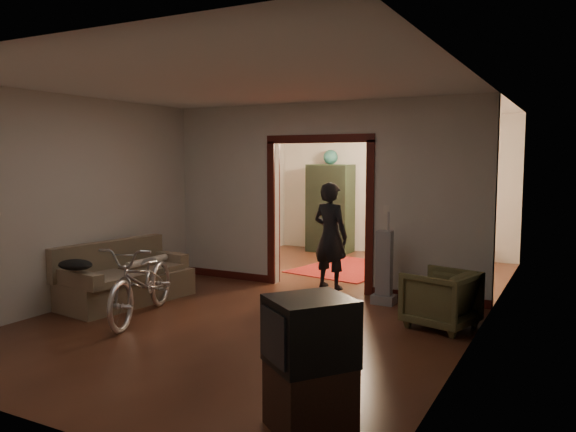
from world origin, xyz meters
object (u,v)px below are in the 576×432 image
Objects in this scene: bicycle at (143,281)px; desk at (432,241)px; armchair at (441,299)px; person at (330,236)px; sofa at (127,272)px; locker at (330,208)px.

desk is (2.21, 5.58, -0.09)m from bicycle.
person is (-1.94, 1.22, 0.47)m from armchair.
desk reaches higher than armchair.
bicycle is (0.74, -0.49, 0.06)m from sofa.
sofa is 0.98× the size of locker.
bicycle is at bearing 74.45° from person.
locker reaches higher than sofa.
locker reaches higher than bicycle.
armchair is 2.34m from person.
sofa is 1.11× the size of person.
armchair is 5.47m from locker.
locker is (-1.36, 3.11, 0.12)m from person.
locker is (0.03, 5.67, 0.45)m from bicycle.
locker reaches higher than person.
bicycle is at bearing -25.34° from sofa.
bicycle is 1.11× the size of person.
locker is (-3.30, 4.33, 0.59)m from armchair.
sofa is 3.00m from person.
bicycle is 2.94m from person.
sofa is 1.00× the size of bicycle.
person reaches higher than sofa.
sofa is 0.89m from bicycle.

